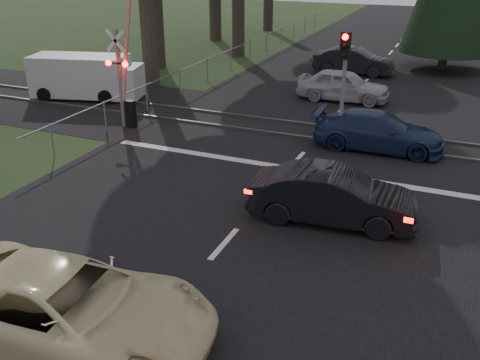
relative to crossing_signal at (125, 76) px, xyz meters
The scene contains 15 objects.
ground 12.37m from the crossing_signal, 53.38° to the right, with size 120.00×120.00×0.00m, color #2A3D1C.
road 7.56m from the crossing_signal, ahead, with size 14.00×100.00×0.01m, color black.
rail_corridor 7.88m from the crossing_signal, 16.92° to the left, with size 120.00×8.00×0.01m, color black.
stop_line 7.72m from the crossing_signal, 12.30° to the right, with size 13.00×0.35×0.00m, color silver.
rail_near 7.68m from the crossing_signal, 11.00° to the left, with size 120.00×0.12×0.10m, color #59544C.
rail_far 8.13m from the crossing_signal, 22.50° to the left, with size 120.00×0.12×0.10m, color #59544C.
crossing_signal is the anchor object (origin of this frame).
traffic_signal_center 8.36m from the crossing_signal, ahead, with size 0.32×0.48×4.10m.
fence_left 12.89m from the crossing_signal, 92.37° to the left, with size 0.10×36.00×1.20m, color slate, non-canonical shape.
cream_coupe 12.74m from the crossing_signal, 61.21° to the right, with size 2.57×5.58×1.55m, color beige.
dark_hatchback 10.54m from the crossing_signal, 25.98° to the right, with size 1.51×4.33×1.43m, color black.
silver_car 10.12m from the crossing_signal, 45.94° to the left, with size 1.70×4.22×1.44m, color #A7AAAF.
blue_sedan 9.77m from the crossing_signal, ahead, with size 1.86×4.58×1.33m, color #18274A.
dark_car_far 14.41m from the crossing_signal, 64.15° to the left, with size 1.52×4.37×1.44m, color black.
white_van 5.25m from the crossing_signal, 144.06° to the left, with size 5.38×3.05×1.99m.
Camera 1 is at (4.79, -7.30, 6.79)m, focal length 40.00 mm.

